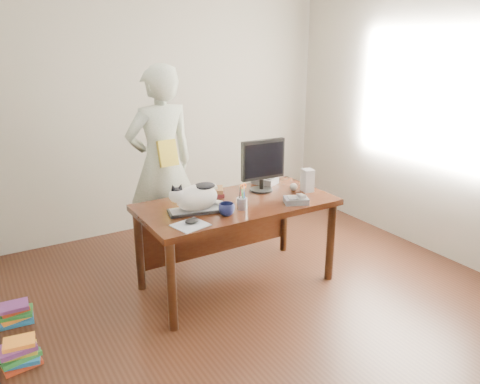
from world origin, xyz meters
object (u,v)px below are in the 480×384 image
at_px(cat, 195,197).
at_px(mouse, 192,221).
at_px(coffee_mug, 227,209).
at_px(phone, 297,200).
at_px(calculator, 265,180).
at_px(speaker, 308,180).
at_px(book_stack, 209,191).
at_px(person, 161,164).
at_px(monitor, 263,163).
at_px(keyboard, 197,210).
at_px(pen_cup, 242,202).
at_px(book_pile_b, 15,313).
at_px(desk, 232,216).
at_px(book_pile_a, 20,354).
at_px(baseball, 294,187).

relative_size(cat, mouse, 3.75).
height_order(coffee_mug, phone, coffee_mug).
xyz_separation_m(mouse, calculator, (1.01, 0.55, 0.01)).
relative_size(speaker, book_stack, 0.67).
xyz_separation_m(mouse, phone, (0.92, -0.03, 0.00)).
relative_size(mouse, book_stack, 0.40).
xyz_separation_m(cat, person, (0.09, 0.92, 0.03)).
distance_m(cat, monitor, 0.76).
bearing_deg(monitor, calculator, 53.74).
xyz_separation_m(phone, speaker, (0.27, 0.21, 0.07)).
bearing_deg(book_stack, keyboard, -108.32).
bearing_deg(pen_cup, speaker, 7.46).
bearing_deg(cat, book_stack, 59.42).
bearing_deg(cat, person, 95.67).
distance_m(monitor, book_stack, 0.53).
bearing_deg(book_pile_b, pen_cup, -17.10).
height_order(desk, mouse, mouse).
height_order(keyboard, phone, phone).
xyz_separation_m(keyboard, book_stack, (0.25, 0.29, 0.03)).
distance_m(cat, book_stack, 0.41).
relative_size(mouse, book_pile_b, 0.45).
bearing_deg(book_pile_a, calculator, 12.80).
distance_m(speaker, baseball, 0.14).
height_order(monitor, person, person).
distance_m(monitor, phone, 0.47).
xyz_separation_m(baseball, calculator, (-0.10, 0.30, -0.00)).
bearing_deg(book_pile_a, mouse, -2.08).
relative_size(baseball, calculator, 0.26).
distance_m(keyboard, cat, 0.12).
distance_m(mouse, speaker, 1.21).
height_order(cat, person, person).
bearing_deg(book_pile_b, speaker, -9.93).
bearing_deg(pen_cup, desk, 78.55).
distance_m(mouse, book_pile_b, 1.51).
xyz_separation_m(monitor, speaker, (0.34, -0.20, -0.16)).
bearing_deg(cat, calculator, 33.19).
distance_m(keyboard, mouse, 0.25).
relative_size(cat, book_stack, 1.51).
distance_m(coffee_mug, book_pile_b, 1.76).
bearing_deg(mouse, book_stack, 38.51).
bearing_deg(pen_cup, mouse, -170.35).
height_order(phone, person, person).
bearing_deg(coffee_mug, book_pile_a, 179.24).
relative_size(phone, book_stack, 0.78).
height_order(cat, book_stack, cat).
bearing_deg(book_stack, person, 127.51).
bearing_deg(desk, monitor, 8.52).
height_order(keyboard, cat, cat).
xyz_separation_m(mouse, book_pile_b, (-1.20, 0.59, -0.70)).
height_order(speaker, book_pile_a, speaker).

